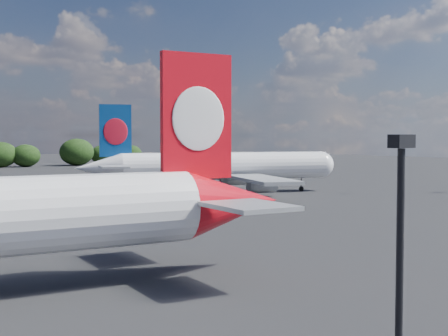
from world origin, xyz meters
TOP-DOWN VIEW (x-y plane):
  - china_southern_airliner at (55.48, 64.22)m, footprint 46.30×44.53m

SIDE VIEW (x-z plane):
  - china_southern_airliner at x=55.48m, z-range -3.06..12.58m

